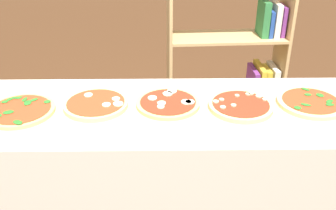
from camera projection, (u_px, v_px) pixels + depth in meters
counter at (168, 187)px, 2.01m from camera, size 2.20×0.65×0.91m
parchment_paper at (168, 109)px, 1.79m from camera, size 1.89×0.42×0.00m
pizza_spinach_0 at (20, 110)px, 1.76m from camera, size 0.31×0.31×0.02m
pizza_mozzarella_1 at (96, 104)px, 1.80m from camera, size 0.29×0.29×0.03m
pizza_mozzarella_2 at (168, 103)px, 1.82m from camera, size 0.29×0.29×0.02m
pizza_mushroom_3 at (241, 105)px, 1.79m from camera, size 0.29×0.29×0.03m
pizza_spinach_4 at (311, 102)px, 1.82m from camera, size 0.31×0.31×0.03m
bookshelf at (239, 80)px, 2.83m from camera, size 0.82×0.33×1.37m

